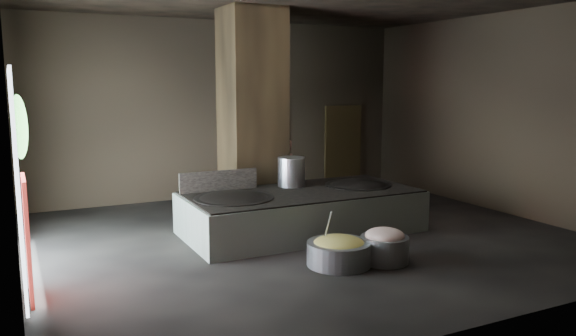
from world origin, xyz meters
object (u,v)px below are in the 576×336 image
meat_basin (384,249)px  hearth_platform (302,212)px  wok_left (234,202)px  cook (284,176)px  wok_right (358,189)px  veg_basin (339,254)px  stock_pot (291,172)px

meat_basin → hearth_platform: bearing=98.5°
meat_basin → wok_left: bearing=128.7°
cook → meat_basin: 4.10m
wok_right → meat_basin: bearing=-113.3°
wok_left → veg_basin: wok_left is taller
hearth_platform → stock_pot: 0.92m
meat_basin → veg_basin: bearing=164.9°
wok_left → stock_pot: bearing=21.8°
wok_right → hearth_platform: bearing=-177.9°
wok_right → stock_pot: bearing=159.0°
hearth_platform → wok_right: wok_right is taller
stock_pot → cook: size_ratio=0.36×
veg_basin → wok_left: bearing=117.0°
cook → veg_basin: 4.00m
wok_left → cook: size_ratio=0.87×
cook → hearth_platform: bearing=55.9°
hearth_platform → meat_basin: (0.34, -2.29, -0.18)m
wok_left → hearth_platform: bearing=2.0°
veg_basin → meat_basin: meat_basin is taller
cook → veg_basin: (-0.90, -3.85, -0.64)m
wok_right → veg_basin: 2.82m
stock_pot → meat_basin: size_ratio=0.76×
hearth_platform → cook: 1.88m
stock_pot → veg_basin: 2.83m
hearth_platform → wok_left: size_ratio=3.17×
wok_right → meat_basin: wok_right is taller
wok_left → wok_right: bearing=2.0°
cook → meat_basin: bearing=69.3°
stock_pot → cook: 1.32m
wok_left → stock_pot: size_ratio=2.42×
wok_left → meat_basin: bearing=-51.3°
hearth_platform → wok_left: (-1.45, -0.05, 0.35)m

